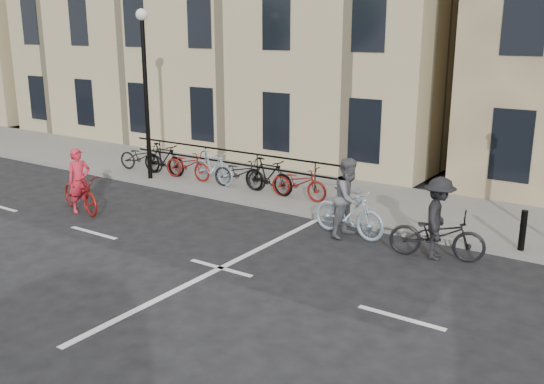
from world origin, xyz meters
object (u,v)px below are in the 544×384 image
Objects in this scene: lamp_post at (145,74)px; cyclist_dark at (438,227)px; cyclist_grey at (349,205)px; cyclist_pink at (80,190)px.

lamp_post is 10.46m from cyclist_dark.
cyclist_dark is (10.00, -1.30, -2.78)m from lamp_post.
lamp_post reaches higher than cyclist_grey.
cyclist_dark is (2.26, -0.23, -0.06)m from cyclist_grey.
cyclist_grey reaches higher than cyclist_dark.
lamp_post is 2.58× the size of cyclist_grey.
cyclist_grey reaches higher than cyclist_pink.
lamp_post is 2.46× the size of cyclist_dark.
cyclist_dark is at bearing -7.42° from lamp_post.
cyclist_dark is at bearing -63.25° from cyclist_pink.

